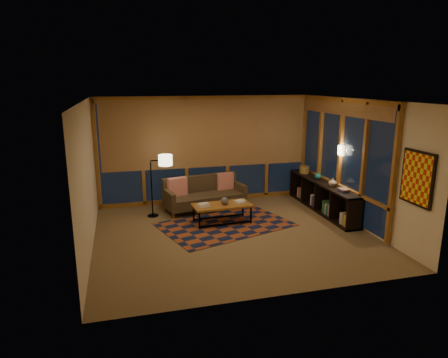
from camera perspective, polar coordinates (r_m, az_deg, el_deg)
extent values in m
cube|color=brown|center=(8.26, 1.32, -7.87)|extent=(5.50, 5.00, 0.01)
cube|color=beige|center=(7.68, 1.43, 11.19)|extent=(5.50, 5.00, 0.01)
cube|color=beige|center=(10.24, -2.51, 4.24)|extent=(5.50, 0.01, 2.70)
cube|color=beige|center=(5.59, 8.49, -4.08)|extent=(5.50, 0.01, 2.70)
cube|color=beige|center=(7.59, -19.00, 0.10)|extent=(0.01, 5.00, 2.70)
cube|color=beige|center=(9.01, 18.45, 2.21)|extent=(0.01, 5.00, 2.70)
cube|color=brown|center=(8.77, 0.15, -6.50)|extent=(3.10, 2.52, 0.01)
sphere|color=#232326|center=(8.73, 0.09, -3.12)|extent=(0.19, 0.19, 0.17)
cylinder|color=olive|center=(10.59, 11.41, 1.33)|extent=(0.32, 0.32, 0.19)
sphere|color=#18756A|center=(10.00, 13.25, 0.40)|extent=(0.16, 0.16, 0.16)
imported|color=tan|center=(9.39, 15.25, -0.45)|extent=(0.19, 0.19, 0.20)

